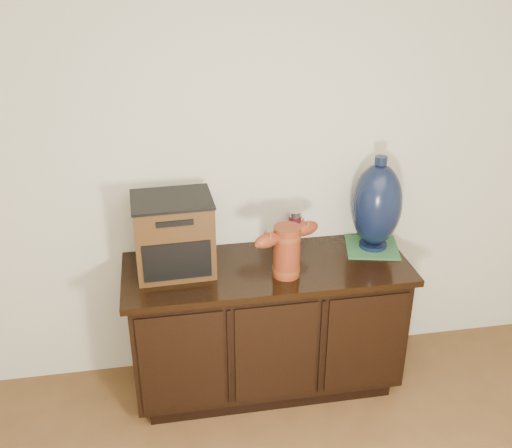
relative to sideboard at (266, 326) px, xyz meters
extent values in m
plane|color=beige|center=(0.00, 0.27, 0.91)|extent=(4.50, 0.00, 4.50)
cube|color=black|center=(0.00, 0.00, -0.35)|extent=(1.29, 0.45, 0.08)
cube|color=black|center=(0.00, 0.00, 0.01)|extent=(1.40, 0.50, 0.64)
cube|color=black|center=(0.00, 0.00, 0.35)|extent=(1.46, 0.56, 0.03)
cube|color=black|center=(-0.47, -0.25, 0.01)|extent=(0.41, 0.01, 0.56)
cube|color=black|center=(0.00, -0.25, 0.01)|extent=(0.41, 0.01, 0.56)
cube|color=black|center=(0.47, -0.25, 0.01)|extent=(0.41, 0.01, 0.56)
cylinder|color=maroon|center=(0.08, -0.10, 0.50)|extent=(0.17, 0.17, 0.27)
cylinder|color=#441A0D|center=(0.08, -0.10, 0.40)|extent=(0.18, 0.18, 0.03)
cylinder|color=#441A0D|center=(0.08, -0.10, 0.59)|extent=(0.18, 0.18, 0.03)
ellipsoid|color=maroon|center=(-0.03, -0.15, 0.59)|extent=(0.16, 0.12, 0.07)
ellipsoid|color=maroon|center=(0.18, -0.06, 0.59)|extent=(0.16, 0.12, 0.07)
cube|color=#3F260F|center=(-0.46, 0.05, 0.56)|extent=(0.39, 0.31, 0.38)
cube|color=black|center=(-0.45, -0.10, 0.50)|extent=(0.32, 0.02, 0.19)
cube|color=black|center=(-0.46, 0.05, 0.75)|extent=(0.40, 0.32, 0.01)
cube|color=#295B32|center=(0.59, 0.10, 0.37)|extent=(0.33, 0.33, 0.01)
cylinder|color=black|center=(0.60, 0.10, 0.39)|extent=(0.15, 0.15, 0.02)
ellipsoid|color=black|center=(0.60, 0.10, 0.62)|extent=(0.32, 0.32, 0.45)
cylinder|color=black|center=(0.60, 0.10, 0.87)|extent=(0.06, 0.06, 0.04)
cylinder|color=maroon|center=(0.19, 0.20, 0.45)|extent=(0.07, 0.07, 0.17)
cylinder|color=silver|center=(0.19, 0.20, 0.55)|extent=(0.06, 0.06, 0.03)
camera|label=1|loc=(-0.51, -2.59, 1.89)|focal=42.00mm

